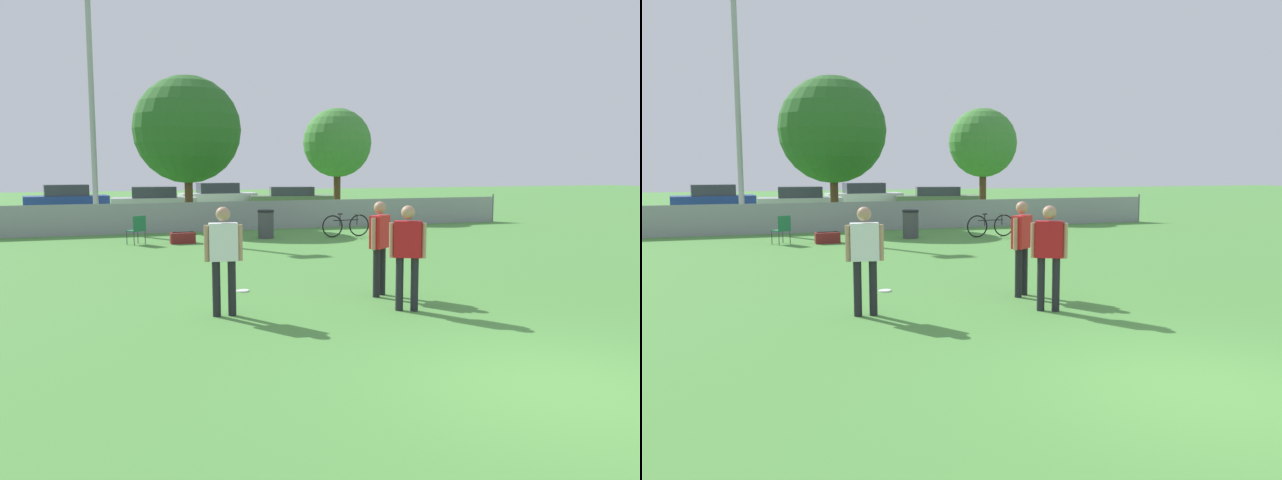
{
  "view_description": "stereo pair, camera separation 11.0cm",
  "coord_description": "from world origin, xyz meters",
  "views": [
    {
      "loc": [
        -4.73,
        -5.25,
        2.39
      ],
      "look_at": [
        -0.87,
        5.53,
        1.05
      ],
      "focal_mm": 35.0,
      "sensor_mm": 36.0,
      "label": 1
    },
    {
      "loc": [
        -4.63,
        -5.29,
        2.39
      ],
      "look_at": [
        -0.87,
        5.53,
        1.05
      ],
      "focal_mm": 35.0,
      "sensor_mm": 36.0,
      "label": 2
    }
  ],
  "objects": [
    {
      "name": "gear_bag_sideline",
      "position": [
        -2.23,
        14.57,
        0.17
      ],
      "size": [
        0.76,
        0.42,
        0.37
      ],
      "color": "maroon",
      "rests_on": "ground_plane"
    },
    {
      "name": "tree_near_pole",
      "position": [
        -1.27,
        19.93,
        3.85
      ],
      "size": [
        4.21,
        4.21,
        5.97
      ],
      "color": "#4C331E",
      "rests_on": "ground_plane"
    },
    {
      "name": "parked_car_silver",
      "position": [
        -2.08,
        26.35,
        0.69
      ],
      "size": [
        4.08,
        2.01,
        1.44
      ],
      "rotation": [
        0.0,
        0.0,
        -0.05
      ],
      "color": "black",
      "rests_on": "ground_plane"
    },
    {
      "name": "player_thrower_red",
      "position": [
        0.09,
        3.89,
        1.04
      ],
      "size": [
        0.55,
        0.41,
        1.77
      ],
      "rotation": [
        0.0,
        0.0,
        -0.5
      ],
      "color": "black",
      "rests_on": "ground_plane"
    },
    {
      "name": "ground_plane",
      "position": [
        0.0,
        0.0,
        0.0
      ],
      "size": [
        120.0,
        120.0,
        0.0
      ],
      "primitive_type": "plane",
      "color": "#4C8C3D"
    },
    {
      "name": "folding_chair_sideline",
      "position": [
        -3.59,
        14.69,
        0.51
      ],
      "size": [
        0.61,
        0.61,
        0.9
      ],
      "rotation": [
        0.0,
        0.0,
        3.66
      ],
      "color": "#333338",
      "rests_on": "ground_plane"
    },
    {
      "name": "frisbee_disc",
      "position": [
        -2.14,
        6.41,
        0.01
      ],
      "size": [
        0.25,
        0.25,
        0.03
      ],
      "color": "white",
      "rests_on": "ground_plane"
    },
    {
      "name": "parked_car_blue",
      "position": [
        -6.19,
        29.13,
        0.71
      ],
      "size": [
        4.2,
        2.12,
        1.51
      ],
      "rotation": [
        0.0,
        0.0,
        0.11
      ],
      "color": "black",
      "rests_on": "ground_plane"
    },
    {
      "name": "bicycle_sideline",
      "position": [
        3.32,
        14.57,
        0.39
      ],
      "size": [
        1.77,
        0.44,
        0.81
      ],
      "rotation": [
        0.0,
        0.0,
        0.04
      ],
      "color": "black",
      "rests_on": "ground_plane"
    },
    {
      "name": "trash_bin",
      "position": [
        0.61,
        15.09,
        0.48
      ],
      "size": [
        0.55,
        0.55,
        0.96
      ],
      "color": "#3F3F44",
      "rests_on": "ground_plane"
    },
    {
      "name": "tree_far_right",
      "position": [
        5.89,
        22.0,
        3.5
      ],
      "size": [
        3.18,
        3.18,
        5.1
      ],
      "color": "#4C331E",
      "rests_on": "ground_plane"
    },
    {
      "name": "light_pole",
      "position": [
        -4.77,
        19.39,
        5.17
      ],
      "size": [
        0.9,
        0.36,
        8.82
      ],
      "color": "#9E9EA3",
      "rests_on": "ground_plane"
    },
    {
      "name": "parked_car_white",
      "position": [
        1.59,
        29.14,
        0.74
      ],
      "size": [
        4.15,
        1.79,
        1.53
      ],
      "rotation": [
        0.0,
        0.0,
        0.03
      ],
      "color": "black",
      "rests_on": "ground_plane"
    },
    {
      "name": "parked_car_olive",
      "position": [
        5.36,
        27.51,
        0.65
      ],
      "size": [
        4.75,
        2.51,
        1.33
      ],
      "rotation": [
        0.0,
        0.0,
        -0.19
      ],
      "color": "black",
      "rests_on": "ground_plane"
    },
    {
      "name": "player_defender_red",
      "position": [
        0.17,
        5.14,
        1.04
      ],
      "size": [
        0.49,
        0.46,
        1.77
      ],
      "rotation": [
        0.0,
        0.0,
        0.7
      ],
      "color": "black",
      "rests_on": "ground_plane"
    },
    {
      "name": "player_receiver_white",
      "position": [
        -2.86,
        4.55,
        1.04
      ],
      "size": [
        0.61,
        0.27,
        1.77
      ],
      "rotation": [
        0.0,
        0.0,
        -0.12
      ],
      "color": "black",
      "rests_on": "ground_plane"
    },
    {
      "name": "fence_backline",
      "position": [
        0.0,
        18.0,
        0.55
      ],
      "size": [
        23.47,
        0.07,
        1.21
      ],
      "color": "gray",
      "rests_on": "ground_plane"
    }
  ]
}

